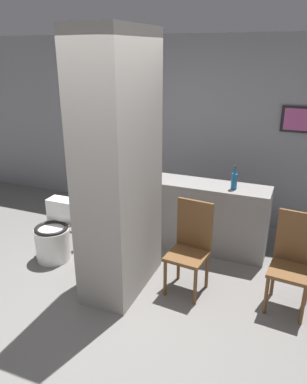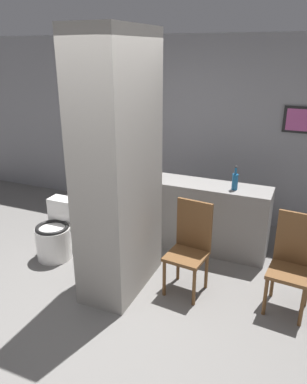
% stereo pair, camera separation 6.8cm
% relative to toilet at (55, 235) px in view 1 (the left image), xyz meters
% --- Properties ---
extents(ground_plane, '(14.00, 14.00, 0.00)m').
position_rel_toilet_xyz_m(ground_plane, '(1.05, -0.70, -0.29)').
color(ground_plane, slate).
extents(wall_back, '(8.00, 0.09, 2.60)m').
position_rel_toilet_xyz_m(wall_back, '(1.05, 1.93, 1.02)').
color(wall_back, gray).
rests_on(wall_back, ground_plane).
extents(pillar_center, '(0.55, 1.01, 2.60)m').
position_rel_toilet_xyz_m(pillar_center, '(1.01, -0.20, 1.01)').
color(pillar_center, gray).
rests_on(pillar_center, ground_plane).
extents(counter_shelf, '(1.46, 0.44, 0.87)m').
position_rel_toilet_xyz_m(counter_shelf, '(1.66, 0.89, 0.15)').
color(counter_shelf, gray).
rests_on(counter_shelf, ground_plane).
extents(toilet, '(0.42, 0.58, 0.68)m').
position_rel_toilet_xyz_m(toilet, '(0.00, 0.00, 0.00)').
color(toilet, white).
rests_on(toilet, ground_plane).
extents(chair_near_pillar, '(0.42, 0.42, 0.97)m').
position_rel_toilet_xyz_m(chair_near_pillar, '(1.70, -0.01, 0.23)').
color(chair_near_pillar, brown).
rests_on(chair_near_pillar, ground_plane).
extents(chair_by_doorway, '(0.42, 0.42, 0.97)m').
position_rel_toilet_xyz_m(chair_by_doorway, '(2.70, 0.09, 0.23)').
color(chair_by_doorway, brown).
rests_on(chair_by_doorway, ground_plane).
extents(bicycle, '(1.67, 0.42, 0.75)m').
position_rel_toilet_xyz_m(bicycle, '(0.49, 0.84, 0.08)').
color(bicycle, black).
rests_on(bicycle, ground_plane).
extents(bottle_tall, '(0.07, 0.07, 0.29)m').
position_rel_toilet_xyz_m(bottle_tall, '(1.96, 0.84, 0.69)').
color(bottle_tall, '#19598C').
rests_on(bottle_tall, counter_shelf).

